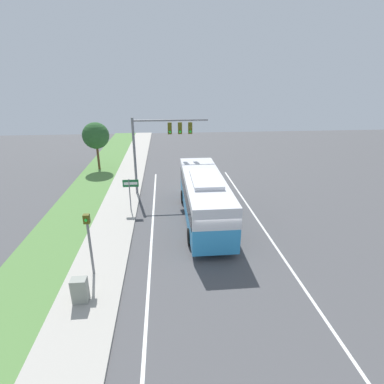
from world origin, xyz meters
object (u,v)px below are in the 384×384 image
at_px(bus, 204,195).
at_px(utility_cabinet, 80,290).
at_px(street_sign, 130,189).
at_px(pedestrian_signal, 89,235).
at_px(signal_gantry, 160,139).

height_order(bus, utility_cabinet, bus).
bearing_deg(bus, street_sign, 159.75).
bearing_deg(pedestrian_signal, signal_gantry, 73.29).
distance_m(bus, signal_gantry, 6.74).
bearing_deg(signal_gantry, pedestrian_signal, -106.71).
bearing_deg(street_sign, pedestrian_signal, -98.67).
xyz_separation_m(bus, utility_cabinet, (-6.31, -7.71, -1.12)).
xyz_separation_m(pedestrian_signal, street_sign, (1.15, 7.57, -0.47)).
distance_m(pedestrian_signal, utility_cabinet, 2.53).
bearing_deg(bus, signal_gantry, 118.00).
distance_m(bus, pedestrian_signal, 8.44).
bearing_deg(street_sign, utility_cabinet, -97.51).
bearing_deg(signal_gantry, utility_cabinet, -104.71).
bearing_deg(utility_cabinet, bus, 50.69).
xyz_separation_m(bus, signal_gantry, (-2.87, 5.40, 2.83)).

